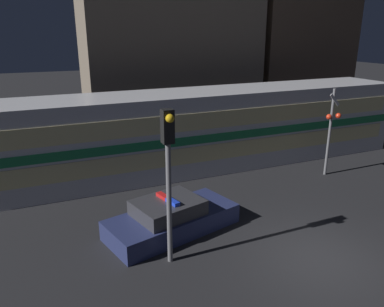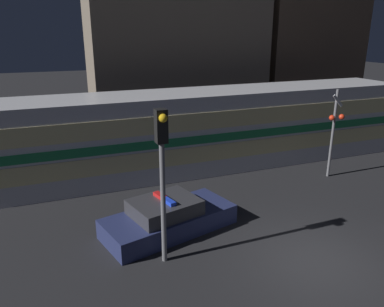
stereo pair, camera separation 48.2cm
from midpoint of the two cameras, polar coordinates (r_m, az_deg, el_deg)
name	(u,v)px [view 1 (the left image)]	position (r m, az deg, el deg)	size (l,w,h in m)	color
ground_plane	(318,259)	(11.94, 17.58, -15.11)	(120.00, 120.00, 0.00)	black
train	(205,129)	(18.14, 1.28, 3.71)	(20.95, 3.13, 3.72)	silver
police_car	(171,218)	(12.63, -4.26, -9.81)	(4.72, 2.89, 1.27)	navy
crossing_signal_near	(331,127)	(17.83, 19.70, 3.86)	(0.78, 0.32, 4.00)	slate
traffic_light_corner	(168,162)	(9.99, -5.00, -1.37)	(0.30, 0.46, 4.49)	slate
building_left	(173,53)	(25.41, -3.52, 15.10)	(11.47, 4.20, 10.09)	#726656
building_center	(289,44)	(31.48, 14.16, 15.90)	(7.92, 6.39, 10.87)	brown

